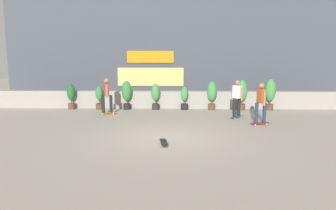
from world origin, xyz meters
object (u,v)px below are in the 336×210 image
at_px(potted_plant_0, 71,95).
at_px(potted_plant_5, 212,93).
at_px(skater_far_left, 261,102).
at_px(potted_plant_1, 99,97).
at_px(potted_plant_2, 127,93).
at_px(skateboard_near_camera, 164,142).
at_px(skater_by_wall_left, 237,97).
at_px(potted_plant_4, 184,98).
at_px(potted_plant_7, 270,92).
at_px(potted_plant_6, 242,92).
at_px(skater_foreground, 107,94).
at_px(potted_plant_3, 155,95).

bearing_deg(potted_plant_0, potted_plant_5, 0.00).
height_order(potted_plant_5, skater_far_left, skater_far_left).
bearing_deg(potted_plant_1, potted_plant_2, 0.00).
bearing_deg(skateboard_near_camera, skater_by_wall_left, 54.03).
height_order(skater_by_wall_left, skateboard_near_camera, skater_by_wall_left).
relative_size(skater_far_left, skateboard_near_camera, 2.07).
height_order(potted_plant_4, potted_plant_7, potted_plant_7).
bearing_deg(potted_plant_6, skater_foreground, -168.70).
distance_m(potted_plant_1, skater_foreground, 1.51).
distance_m(potted_plant_0, potted_plant_5, 7.16).
relative_size(potted_plant_0, potted_plant_4, 1.11).
bearing_deg(skater_far_left, potted_plant_1, 155.15).
xyz_separation_m(skater_foreground, skateboard_near_camera, (2.86, -5.00, -0.88)).
height_order(potted_plant_3, skater_by_wall_left, skater_by_wall_left).
distance_m(potted_plant_2, potted_plant_6, 5.83).
relative_size(potted_plant_3, skater_by_wall_left, 0.78).
bearing_deg(skater_by_wall_left, potted_plant_5, 113.13).
height_order(potted_plant_5, potted_plant_6, potted_plant_6).
xyz_separation_m(potted_plant_0, potted_plant_1, (1.43, 0.00, -0.09)).
bearing_deg(potted_plant_7, potted_plant_1, 180.00).
distance_m(potted_plant_1, potted_plant_5, 5.73).
bearing_deg(skater_far_left, skater_foreground, 162.60).
height_order(potted_plant_4, skater_far_left, skater_far_left).
relative_size(potted_plant_4, potted_plant_6, 0.77).
distance_m(potted_plant_3, potted_plant_6, 4.36).
bearing_deg(skater_foreground, skateboard_near_camera, -60.24).
relative_size(potted_plant_2, potted_plant_4, 1.25).
xyz_separation_m(potted_plant_2, potted_plant_6, (5.83, -0.00, 0.05)).
bearing_deg(potted_plant_7, potted_plant_6, -180.00).
bearing_deg(potted_plant_5, skater_by_wall_left, -66.87).
height_order(potted_plant_4, potted_plant_5, potted_plant_5).
xyz_separation_m(potted_plant_5, skateboard_near_camera, (-2.19, -6.31, -0.78)).
height_order(potted_plant_2, skater_far_left, skater_far_left).
xyz_separation_m(potted_plant_3, potted_plant_7, (5.77, 0.00, 0.19)).
bearing_deg(potted_plant_0, skateboard_near_camera, -51.76).
bearing_deg(potted_plant_7, skateboard_near_camera, -128.97).
xyz_separation_m(potted_plant_6, skater_by_wall_left, (-0.62, -2.08, 0.05)).
height_order(potted_plant_6, potted_plant_7, potted_plant_7).
bearing_deg(potted_plant_6, potted_plant_1, 180.00).
relative_size(potted_plant_2, skateboard_near_camera, 1.78).
bearing_deg(potted_plant_6, potted_plant_4, 180.00).
distance_m(potted_plant_3, skater_by_wall_left, 4.28).
distance_m(potted_plant_1, potted_plant_2, 1.43).
relative_size(potted_plant_5, skater_by_wall_left, 0.86).
bearing_deg(potted_plant_6, skater_by_wall_left, -106.73).
bearing_deg(potted_plant_3, skateboard_near_camera, -83.99).
relative_size(potted_plant_2, skater_by_wall_left, 0.86).
relative_size(potted_plant_5, skater_foreground, 0.86).
height_order(potted_plant_0, skater_far_left, skater_far_left).
xyz_separation_m(potted_plant_1, potted_plant_4, (4.34, 0.00, -0.02)).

